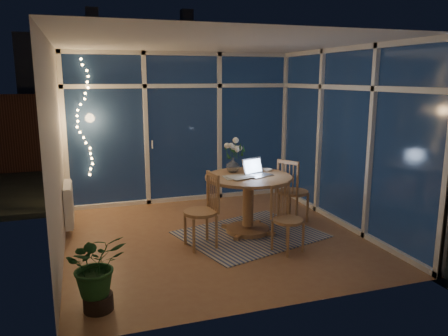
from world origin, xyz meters
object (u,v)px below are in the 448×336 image
Objects in this scene: chair_left at (200,210)px; dining_table at (248,204)px; chair_front at (288,219)px; chair_right at (294,190)px; potted_plant at (96,273)px; laptop at (259,167)px; flower_vase at (233,165)px.

dining_table is at bearing 104.68° from chair_left.
chair_left is 1.14× the size of chair_front.
chair_left reaches higher than dining_table.
potted_plant is at bearing 89.80° from chair_right.
chair_left reaches higher than potted_plant.
chair_right reaches higher than dining_table.
chair_left is 1.06m from laptop.
potted_plant is (-2.26, -1.49, -0.58)m from laptop.
flower_vase reaches higher than chair_left.
chair_right is at bearing 39.62° from chair_front.
potted_plant is (-1.34, -1.23, -0.11)m from chair_left.
chair_front is at bearing 17.42° from potted_plant.
laptop reaches higher than chair_right.
chair_right is at bearing 30.68° from potted_plant.
chair_front is 4.13× the size of flower_vase.
flower_vase is (-0.26, 0.36, -0.02)m from laptop.
chair_front is (-0.59, -1.00, -0.07)m from chair_right.
chair_left is at bearing 42.54° from potted_plant.
laptop is 0.44m from flower_vase.
chair_front reaches higher than dining_table.
laptop reaches higher than chair_left.
laptop reaches higher than dining_table.
chair_left is 2.79× the size of laptop.
dining_table reaches higher than potted_plant.
flower_vase is (-0.12, 0.31, 0.52)m from dining_table.
chair_right is 2.84× the size of laptop.
potted_plant is (-2.00, -1.85, -0.55)m from flower_vase.
flower_vase is at bearing 52.41° from chair_right.
chair_right is 1.03m from flower_vase.
potted_plant is at bearing -143.99° from dining_table.
dining_table is 2.62m from potted_plant.
chair_front is 1.27m from flower_vase.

